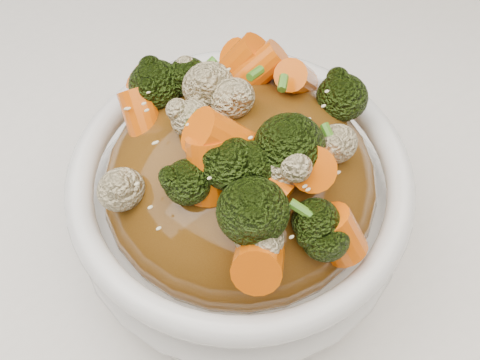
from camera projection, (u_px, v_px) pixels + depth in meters
tablecloth at (170, 295)px, 0.44m from camera, size 1.20×0.80×0.04m
bowl at (240, 207)px, 0.41m from camera, size 0.26×0.26×0.08m
sauce_base at (240, 183)px, 0.39m from camera, size 0.21×0.21×0.09m
carrots at (240, 120)px, 0.34m from camera, size 0.21×0.21×0.05m
broccoli at (240, 121)px, 0.34m from camera, size 0.21×0.21×0.04m
cauliflower at (240, 123)px, 0.34m from camera, size 0.21×0.21×0.03m
scallions at (240, 119)px, 0.34m from camera, size 0.16×0.16×0.02m
sesame_seeds at (240, 119)px, 0.34m from camera, size 0.19×0.19×0.01m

